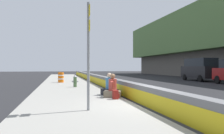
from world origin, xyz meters
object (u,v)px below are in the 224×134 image
Objects in this scene: seated_person_middle at (109,88)px; backpack at (116,95)px; fire_hydrant at (75,81)px; seated_person_foreground at (113,90)px; construction_barrel at (61,77)px; parked_car_fourth at (200,69)px; route_sign_post at (88,48)px.

seated_person_middle reaches higher than backpack.
fire_hydrant is 6.47m from seated_person_foreground.
seated_person_middle reaches higher than construction_barrel.
fire_hydrant is 0.17× the size of parked_car_fourth.
construction_barrel is at bearing 12.34° from seated_person_middle.
construction_barrel reaches higher than fire_hydrant.
route_sign_post is 0.71× the size of parked_car_fourth.
seated_person_middle is 0.22× the size of parked_car_fourth.
fire_hydrant is at bearing 10.91° from backpack.
seated_person_middle is at bearing -165.19° from fire_hydrant.
parked_car_fourth is (13.49, -13.04, 0.86)m from seated_person_foreground.
route_sign_post is at bearing 159.63° from seated_person_middle.
seated_person_middle is 1.19× the size of construction_barrel.
backpack is 0.08× the size of parked_car_fourth.
route_sign_post is 22.28m from parked_car_fourth.
construction_barrel is at bearing 10.46° from backpack.
parked_car_fourth reaches higher than fire_hydrant.
parked_car_fourth is (12.54, -13.00, 0.86)m from seated_person_middle.
route_sign_post is at bearing 139.05° from parked_car_fourth.
seated_person_middle is 2.83× the size of backpack.
parked_car_fourth is at bearing -63.57° from fire_hydrant.
seated_person_foreground is 0.96m from seated_person_middle.
parked_car_fourth reaches higher than seated_person_foreground.
backpack is (2.60, -1.53, -1.88)m from route_sign_post.
construction_barrel reaches higher than backpack.
route_sign_post is 4.09× the size of fire_hydrant.
backpack is at bearing -169.54° from construction_barrel.
route_sign_post is 3.79× the size of construction_barrel.
construction_barrel is (15.17, 0.79, -1.59)m from route_sign_post.
parked_car_fourth is at bearing -46.04° from seated_person_middle.
route_sign_post reaches higher than parked_car_fourth.
seated_person_foreground is 18.78m from parked_car_fourth.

